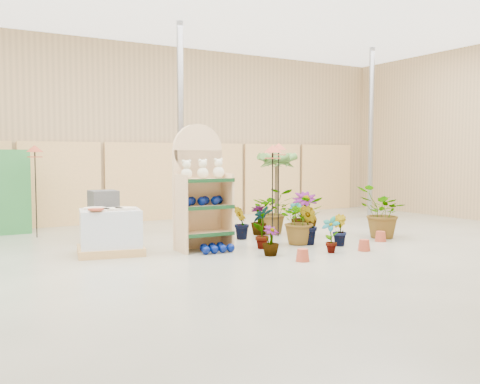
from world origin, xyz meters
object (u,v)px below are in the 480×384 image
Objects in this scene: display_shelf at (200,192)px; pallet_stack at (110,232)px; bird_table_front at (273,152)px; potted_plant_2 at (301,220)px.

display_shelf reaches higher than pallet_stack.
display_shelf is 1.50m from bird_table_front.
bird_table_front is at bearing -4.25° from pallet_stack.
bird_table_front is at bearing 179.48° from potted_plant_2.
potted_plant_2 is at bearing -1.44° from pallet_stack.
pallet_stack is 3.19m from bird_table_front.
bird_table_front is 2.04× the size of potted_plant_2.
bird_table_front is (2.77, -0.80, 1.35)m from pallet_stack.
bird_table_front reaches higher than potted_plant_2.
pallet_stack is at bearing 163.81° from bird_table_front.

